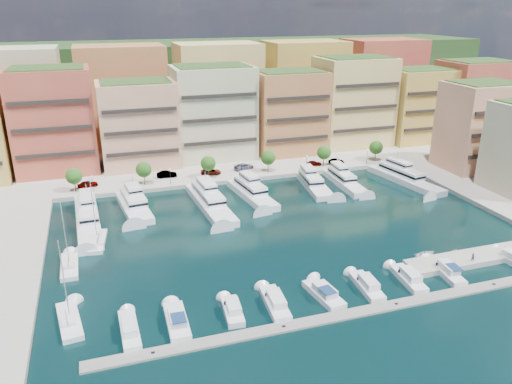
% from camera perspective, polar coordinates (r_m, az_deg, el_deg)
% --- Properties ---
extents(ground, '(400.00, 400.00, 0.00)m').
position_cam_1_polar(ground, '(100.02, 3.42, -4.37)').
color(ground, black).
rests_on(ground, ground).
extents(north_quay, '(220.00, 64.00, 2.00)m').
position_cam_1_polar(north_quay, '(155.83, -4.91, 4.84)').
color(north_quay, '#9E998E').
rests_on(north_quay, ground).
extents(hillside, '(240.00, 40.00, 58.00)m').
position_cam_1_polar(hillside, '(201.54, -8.12, 8.34)').
color(hillside, '#1A3214').
rests_on(hillside, ground).
extents(south_pontoon, '(72.00, 2.20, 0.35)m').
position_cam_1_polar(south_pontoon, '(75.23, 9.78, -13.84)').
color(south_pontoon, gray).
rests_on(south_pontoon, ground).
extents(finger_pier, '(32.00, 5.00, 2.00)m').
position_cam_1_polar(finger_pier, '(98.53, 24.97, -6.83)').
color(finger_pier, '#9E998E').
rests_on(finger_pier, ground).
extents(apartment_1, '(20.00, 16.50, 26.80)m').
position_cam_1_polar(apartment_1, '(139.36, -22.11, 7.58)').
color(apartment_1, '#BB5A3E').
rests_on(apartment_1, north_quay).
extents(apartment_2, '(20.00, 15.50, 22.80)m').
position_cam_1_polar(apartment_2, '(137.86, -13.29, 7.56)').
color(apartment_2, '#EAA983').
rests_on(apartment_2, north_quay).
extents(apartment_3, '(22.00, 16.50, 25.80)m').
position_cam_1_polar(apartment_3, '(142.66, -4.92, 9.08)').
color(apartment_3, beige).
rests_on(apartment_3, north_quay).
extents(apartment_4, '(20.00, 15.50, 23.80)m').
position_cam_1_polar(apartment_4, '(147.47, 3.73, 9.09)').
color(apartment_4, '#B78044').
rests_on(apartment_4, north_quay).
extents(apartment_5, '(22.00, 16.50, 26.80)m').
position_cam_1_polar(apartment_5, '(158.27, 11.01, 10.11)').
color(apartment_5, '#EBD57C').
rests_on(apartment_5, north_quay).
extents(apartment_6, '(20.00, 15.50, 22.80)m').
position_cam_1_polar(apartment_6, '(168.65, 17.96, 9.44)').
color(apartment_6, gold).
rests_on(apartment_6, north_quay).
extents(apartment_7, '(22.00, 16.50, 24.80)m').
position_cam_1_polar(apartment_7, '(179.33, 23.65, 9.66)').
color(apartment_7, '#BB5A3E').
rests_on(apartment_7, north_quay).
extents(apartment_east_a, '(18.00, 14.50, 22.80)m').
position_cam_1_polar(apartment_east_a, '(144.59, 24.14, 6.90)').
color(apartment_east_a, '#EAA983').
rests_on(apartment_east_a, east_quay).
extents(backblock_0, '(26.00, 18.00, 30.00)m').
position_cam_1_polar(backblock_0, '(161.73, -25.73, 9.30)').
color(backblock_0, beige).
rests_on(backblock_0, north_quay).
extents(backblock_1, '(26.00, 18.00, 30.00)m').
position_cam_1_polar(backblock_1, '(160.56, -14.97, 10.56)').
color(backblock_1, '#B78044').
rests_on(backblock_1, north_quay).
extents(backblock_2, '(26.00, 18.00, 30.00)m').
position_cam_1_polar(backblock_2, '(164.93, -4.34, 11.44)').
color(backblock_2, '#EBD57C').
rests_on(backblock_2, north_quay).
extents(backblock_3, '(26.00, 18.00, 30.00)m').
position_cam_1_polar(backblock_3, '(174.43, 5.47, 11.90)').
color(backblock_3, gold).
rests_on(backblock_3, north_quay).
extents(backblock_4, '(26.00, 18.00, 30.00)m').
position_cam_1_polar(backblock_4, '(188.28, 14.08, 12.04)').
color(backblock_4, '#BB5A3E').
rests_on(backblock_4, north_quay).
extents(tree_0, '(3.80, 3.80, 5.65)m').
position_cam_1_polar(tree_0, '(123.65, -20.10, 1.70)').
color(tree_0, '#473323').
rests_on(tree_0, north_quay).
extents(tree_1, '(3.80, 3.80, 5.65)m').
position_cam_1_polar(tree_1, '(123.87, -12.72, 2.51)').
color(tree_1, '#473323').
rests_on(tree_1, north_quay).
extents(tree_2, '(3.80, 3.80, 5.65)m').
position_cam_1_polar(tree_2, '(126.14, -5.49, 3.26)').
color(tree_2, '#473323').
rests_on(tree_2, north_quay).
extents(tree_3, '(3.80, 3.80, 5.65)m').
position_cam_1_polar(tree_3, '(130.34, 1.40, 3.92)').
color(tree_3, '#473323').
rests_on(tree_3, north_quay).
extents(tree_4, '(3.80, 3.80, 5.65)m').
position_cam_1_polar(tree_4, '(136.31, 7.77, 4.49)').
color(tree_4, '#473323').
rests_on(tree_4, north_quay).
extents(tree_5, '(3.80, 3.80, 5.65)m').
position_cam_1_polar(tree_5, '(143.82, 13.56, 4.95)').
color(tree_5, '#473323').
rests_on(tree_5, north_quay).
extents(lamppost_0, '(0.30, 0.30, 4.20)m').
position_cam_1_polar(lamppost_0, '(121.60, -18.19, 1.17)').
color(lamppost_0, black).
rests_on(lamppost_0, north_quay).
extents(lamppost_1, '(0.30, 0.30, 4.20)m').
position_cam_1_polar(lamppost_1, '(122.60, -9.79, 2.08)').
color(lamppost_1, black).
rests_on(lamppost_1, north_quay).
extents(lamppost_2, '(0.30, 0.30, 4.20)m').
position_cam_1_polar(lamppost_2, '(126.17, -1.69, 2.92)').
color(lamppost_2, black).
rests_on(lamppost_2, north_quay).
extents(lamppost_3, '(0.30, 0.30, 4.20)m').
position_cam_1_polar(lamppost_3, '(132.13, 5.83, 3.64)').
color(lamppost_3, black).
rests_on(lamppost_3, north_quay).
extents(lamppost_4, '(0.30, 0.30, 4.20)m').
position_cam_1_polar(lamppost_4, '(140.16, 12.60, 4.24)').
color(lamppost_4, black).
rests_on(lamppost_4, north_quay).
extents(yacht_0, '(5.46, 27.03, 7.30)m').
position_cam_1_polar(yacht_0, '(108.94, -18.69, -2.63)').
color(yacht_0, white).
rests_on(yacht_0, ground).
extents(yacht_1, '(6.97, 19.10, 7.30)m').
position_cam_1_polar(yacht_1, '(112.52, -13.81, -1.43)').
color(yacht_1, white).
rests_on(yacht_1, ground).
extents(yacht_2, '(6.54, 25.33, 7.30)m').
position_cam_1_polar(yacht_2, '(111.86, -5.38, -0.96)').
color(yacht_2, white).
rests_on(yacht_2, ground).
extents(yacht_3, '(7.02, 20.41, 7.30)m').
position_cam_1_polar(yacht_3, '(116.48, -0.58, 0.02)').
color(yacht_3, white).
rests_on(yacht_3, ground).
extents(yacht_4, '(6.77, 18.33, 7.30)m').
position_cam_1_polar(yacht_4, '(122.90, 6.58, 0.95)').
color(yacht_4, white).
rests_on(yacht_4, ground).
extents(yacht_5, '(4.86, 18.54, 7.30)m').
position_cam_1_polar(yacht_5, '(126.21, 10.00, 1.35)').
color(yacht_5, white).
rests_on(yacht_5, ground).
extents(yacht_6, '(8.30, 24.19, 7.30)m').
position_cam_1_polar(yacht_6, '(131.94, 16.42, 1.66)').
color(yacht_6, white).
rests_on(yacht_6, ground).
extents(cruiser_0, '(2.55, 9.18, 2.55)m').
position_cam_1_polar(cruiser_0, '(72.70, -14.25, -15.07)').
color(cruiser_0, white).
rests_on(cruiser_0, ground).
extents(cruiser_1, '(3.05, 8.93, 2.66)m').
position_cam_1_polar(cruiser_1, '(73.08, -9.01, -14.40)').
color(cruiser_1, white).
rests_on(cruiser_1, ground).
extents(cruiser_2, '(3.08, 7.34, 2.55)m').
position_cam_1_polar(cruiser_2, '(74.42, -2.68, -13.44)').
color(cruiser_2, white).
rests_on(cruiser_2, ground).
extents(cruiser_3, '(3.35, 9.31, 2.55)m').
position_cam_1_polar(cruiser_3, '(76.08, 2.20, -12.59)').
color(cruiser_3, white).
rests_on(cruiser_3, ground).
extents(cruiser_4, '(3.89, 8.75, 2.66)m').
position_cam_1_polar(cruiser_4, '(78.78, 7.77, -11.49)').
color(cruiser_4, white).
rests_on(cruiser_4, ground).
extents(cruiser_5, '(3.20, 8.79, 2.55)m').
position_cam_1_polar(cruiser_5, '(81.98, 12.57, -10.47)').
color(cruiser_5, white).
rests_on(cruiser_5, ground).
extents(cruiser_6, '(3.42, 8.80, 2.55)m').
position_cam_1_polar(cruiser_6, '(85.76, 17.03, -9.44)').
color(cruiser_6, white).
rests_on(cruiser_6, ground).
extents(cruiser_7, '(3.45, 9.12, 2.66)m').
position_cam_1_polar(cruiser_7, '(89.82, 20.92, -8.48)').
color(cruiser_7, white).
rests_on(cruiser_7, ground).
extents(cruiser_9, '(3.28, 7.48, 2.55)m').
position_cam_1_polar(cruiser_9, '(98.49, 27.19, -6.86)').
color(cruiser_9, white).
rests_on(cruiser_9, ground).
extents(sailboat_1, '(2.93, 9.34, 13.20)m').
position_cam_1_polar(sailboat_1, '(91.62, -20.53, -8.02)').
color(sailboat_1, white).
rests_on(sailboat_1, ground).
extents(sailboat_2, '(3.91, 9.87, 13.20)m').
position_cam_1_polar(sailboat_2, '(98.89, -17.63, -5.48)').
color(sailboat_2, white).
rests_on(sailboat_2, ground).
extents(sailboat_0, '(4.06, 9.92, 13.20)m').
position_cam_1_polar(sailboat_0, '(77.23, -20.53, -13.72)').
color(sailboat_0, white).
rests_on(sailboat_0, ground).
extents(tender_1, '(1.99, 1.87, 0.84)m').
position_cam_1_polar(tender_1, '(97.69, 21.73, -6.28)').
color(tender_1, beige).
rests_on(tender_1, ground).
extents(tender_0, '(5.12, 4.26, 0.91)m').
position_cam_1_polar(tender_0, '(94.44, 18.83, -6.81)').
color(tender_0, silver).
rests_on(tender_0, ground).
extents(tender_3, '(1.77, 1.67, 0.74)m').
position_cam_1_polar(tender_3, '(102.79, 25.50, -5.55)').
color(tender_3, beige).
rests_on(tender_3, ground).
extents(car_0, '(5.07, 3.19, 1.61)m').
position_cam_1_polar(car_0, '(126.44, -18.68, 0.87)').
color(car_0, gray).
rests_on(car_0, north_quay).
extents(car_1, '(5.18, 2.19, 1.66)m').
position_cam_1_polar(car_1, '(128.66, -10.15, 2.01)').
color(car_1, gray).
rests_on(car_1, north_quay).
extents(car_2, '(5.60, 3.24, 1.47)m').
position_cam_1_polar(car_2, '(129.48, -5.17, 2.33)').
color(car_2, gray).
rests_on(car_2, north_quay).
extents(car_3, '(6.15, 4.02, 1.66)m').
position_cam_1_polar(car_3, '(132.99, -1.40, 2.95)').
color(car_3, gray).
rests_on(car_3, north_quay).
extents(car_4, '(4.46, 2.34, 1.45)m').
position_cam_1_polar(car_4, '(136.92, 6.62, 3.30)').
color(car_4, gray).
rests_on(car_4, north_quay).
extents(car_5, '(4.37, 2.00, 1.39)m').
position_cam_1_polar(car_5, '(139.50, 9.16, 3.48)').
color(car_5, gray).
rests_on(car_5, north_quay).
extents(person_0, '(0.56, 0.66, 1.55)m').
position_cam_1_polar(person_0, '(93.65, 23.55, -6.81)').
color(person_0, '#25314B').
rests_on(person_0, finger_pier).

